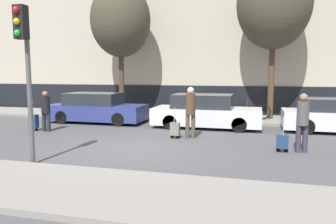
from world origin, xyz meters
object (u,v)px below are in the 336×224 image
object	(u,v)px
traffic_light	(25,54)
pedestrian_left	(46,109)
trolley_right	(282,142)
bare_tree_down_street	(274,4)
parked_car_1	(206,112)
bare_tree_near_crossing	(121,21)
parked_car_0	(97,109)
pedestrian_center	(191,109)
trolley_left	(34,121)
parked_bicycle	(251,111)
trolley_center	(175,129)
pedestrian_right	(303,119)

from	to	relation	value
traffic_light	pedestrian_left	bearing A→B (deg)	120.59
trolley_right	bare_tree_down_street	xyz separation A→B (m)	(-0.08, 6.58, 5.22)
parked_car_1	bare_tree_down_street	size ratio (longest dim) A/B	0.60
parked_car_1	bare_tree_near_crossing	bearing A→B (deg)	151.56
parked_car_0	pedestrian_center	xyz separation A→B (m)	(4.99, -2.59, 0.40)
traffic_light	trolley_left	bearing A→B (deg)	126.01
trolley_right	parked_bicycle	distance (m)	6.16
pedestrian_center	trolley_center	xyz separation A→B (m)	(-0.52, -0.18, -0.71)
parked_car_0	pedestrian_right	size ratio (longest dim) A/B	2.60
trolley_right	traffic_light	world-z (taller)	traffic_light
pedestrian_center	bare_tree_down_street	world-z (taller)	bare_tree_down_street
traffic_light	parked_bicycle	size ratio (longest dim) A/B	2.22
trolley_left	pedestrian_center	world-z (taller)	pedestrian_center
pedestrian_center	trolley_center	distance (m)	0.90
bare_tree_down_street	bare_tree_near_crossing	bearing A→B (deg)	-179.22
parked_car_0	bare_tree_near_crossing	bearing A→B (deg)	85.31
pedestrian_left	traffic_light	bearing A→B (deg)	-64.66
pedestrian_left	trolley_right	xyz separation A→B (m)	(8.85, -1.25, -0.59)
trolley_left	trolley_center	distance (m)	5.86
pedestrian_center	parked_bicycle	size ratio (longest dim) A/B	1.03
parked_car_1	parked_bicycle	world-z (taller)	parked_car_1
parked_car_1	trolley_center	distance (m)	2.75
parked_car_1	pedestrian_center	distance (m)	2.49
pedestrian_left	bare_tree_near_crossing	size ratio (longest dim) A/B	0.23
pedestrian_right	traffic_light	size ratio (longest dim) A/B	0.44
pedestrian_left	pedestrian_center	bearing A→B (deg)	-4.37
trolley_left	trolley_center	size ratio (longest dim) A/B	1.08
pedestrian_center	trolley_right	world-z (taller)	pedestrian_center
trolley_right	trolley_center	bearing A→B (deg)	161.87
trolley_left	bare_tree_down_street	xyz separation A→B (m)	(9.32, 5.39, 5.14)
trolley_center	pedestrian_right	size ratio (longest dim) A/B	0.64
trolley_center	parked_bicycle	distance (m)	5.56
parked_car_0	trolley_right	bearing A→B (deg)	-26.12
trolley_right	parked_car_1	bearing A→B (deg)	126.77
trolley_center	bare_tree_near_crossing	size ratio (longest dim) A/B	0.16
traffic_light	bare_tree_down_street	size ratio (longest dim) A/B	0.52
parked_car_1	pedestrian_right	distance (m)	5.01
pedestrian_right	parked_car_1	bearing A→B (deg)	121.16
pedestrian_right	pedestrian_left	bearing A→B (deg)	161.76
parked_car_1	trolley_center	size ratio (longest dim) A/B	4.08
parked_car_1	pedestrian_center	world-z (taller)	pedestrian_center
pedestrian_left	trolley_center	distance (m)	5.35
trolley_right	traffic_light	size ratio (longest dim) A/B	0.27
trolley_center	bare_tree_near_crossing	world-z (taller)	bare_tree_near_crossing
parked_bicycle	pedestrian_right	bearing A→B (deg)	-75.98
trolley_left	parked_bicycle	size ratio (longest dim) A/B	0.68
parked_car_1	trolley_right	distance (m)	4.75
bare_tree_near_crossing	bare_tree_down_street	size ratio (longest dim) A/B	0.91
pedestrian_left	bare_tree_near_crossing	distance (m)	6.77
pedestrian_left	pedestrian_center	world-z (taller)	pedestrian_center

